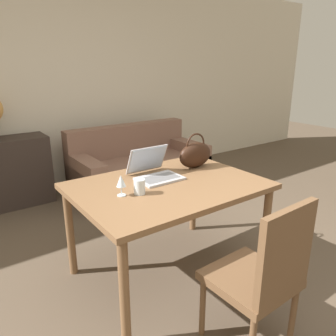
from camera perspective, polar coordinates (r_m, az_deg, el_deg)
The scene contains 10 objects.
ground_plane at distance 2.37m, azimuth 9.71°, elevation -24.98°, with size 14.00×14.00×0.00m, color brown.
wall_back at distance 4.43m, azimuth -19.40°, elevation 13.67°, with size 10.00×0.06×2.70m.
dining_table at distance 2.43m, azimuth 0.02°, elevation -4.50°, with size 1.36×0.99×0.76m.
chair at distance 1.94m, azimuth 16.24°, elevation -17.13°, with size 0.45×0.45×0.94m.
couch at distance 4.29m, azimuth -5.11°, elevation -0.05°, with size 1.70×0.85×0.82m.
sideboard at distance 4.16m, azimuth -26.67°, elevation -0.87°, with size 1.00×0.40×0.80m.
laptop at distance 2.53m, azimuth -2.51°, elevation -0.21°, with size 0.33×0.34×0.23m.
drinking_glass at distance 2.21m, azimuth -4.99°, elevation -3.25°, with size 0.08×0.08×0.10m.
wine_glass at distance 2.18m, azimuth -8.18°, elevation -2.39°, with size 0.06×0.06×0.15m.
handbag at distance 2.75m, azimuth 4.78°, elevation 2.37°, with size 0.32×0.13×0.29m.
Camera 1 is at (-1.29, -1.17, 1.60)m, focal length 35.00 mm.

